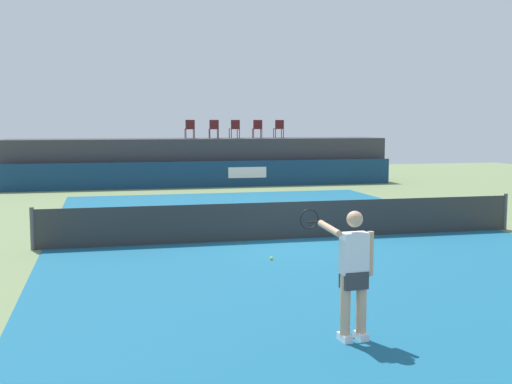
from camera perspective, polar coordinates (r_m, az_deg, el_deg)
The scene contains 14 objects.
ground_plane at distance 19.19m, azimuth 0.47°, elevation -2.63°, with size 48.00×48.00×0.00m, color #6B7F51.
court_inner at distance 16.33m, azimuth 3.00°, elevation -4.18°, with size 12.00×22.00×0.00m, color #16597A.
sponsor_wall at distance 29.36m, azimuth -4.45°, elevation 1.58°, with size 18.00×0.22×1.20m.
spectator_platform at distance 31.10m, azimuth -4.99°, elevation 2.75°, with size 18.00×2.80×2.20m, color #38383D.
spectator_chair_far_left at distance 30.85m, azimuth -5.91°, elevation 5.68°, with size 0.44×0.44×0.89m.
spectator_chair_left at distance 30.78m, azimuth -3.78°, elevation 5.70°, with size 0.47×0.47×0.89m.
spectator_chair_center at distance 31.29m, azimuth -1.91°, elevation 5.71°, with size 0.47×0.47×0.89m.
spectator_chair_right at distance 31.41m, azimuth 0.13°, elevation 5.72°, with size 0.48×0.48×0.89m.
spectator_chair_far_right at distance 31.94m, azimuth 2.05°, elevation 5.72°, with size 0.45×0.45×0.89m.
tennis_net at distance 16.25m, azimuth 3.01°, elevation -2.54°, with size 12.40×0.02×0.95m, color #2D2D2D.
net_post_near at distance 15.68m, azimuth -19.30°, elevation -3.10°, with size 0.10×0.10×1.00m, color #4C4C51.
net_post_far at distance 18.95m, azimuth 21.31°, elevation -1.64°, with size 0.10×0.10×1.00m, color #4C4C51.
tennis_player at distance 8.75m, azimuth 8.59°, elevation -6.91°, with size 0.75×1.13×1.77m.
tennis_ball at distance 13.82m, azimuth 1.38°, elevation -5.92°, with size 0.07×0.07×0.07m, color #D8EA33.
Camera 1 is at (-4.56, -15.41, 2.93)m, focal length 44.92 mm.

